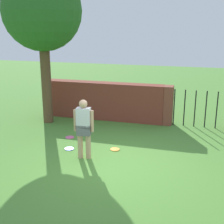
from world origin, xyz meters
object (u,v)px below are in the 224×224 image
frisbee_orange (115,149)px  frisbee_blue (69,149)px  frisbee_pink (70,137)px  person (84,126)px  tree (42,12)px

frisbee_orange → frisbee_blue: bearing=-165.7°
frisbee_pink → frisbee_orange: (1.65, -0.54, 0.00)m
person → frisbee_pink: (-1.01, 1.32, -0.89)m
tree → person: tree is taller
person → frisbee_orange: size_ratio=6.00×
person → frisbee_blue: bearing=138.2°
tree → frisbee_pink: tree is taller
frisbee_blue → frisbee_pink: size_ratio=1.00×
person → frisbee_blue: (-0.65, 0.44, -0.89)m
person → frisbee_orange: 1.34m
tree → person: size_ratio=3.25×
tree → frisbee_orange: (3.07, -1.85, -3.86)m
tree → frisbee_orange: tree is taller
person → frisbee_pink: size_ratio=6.00×
tree → frisbee_pink: bearing=-42.6°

